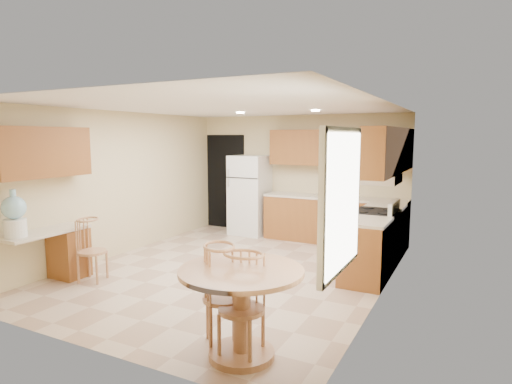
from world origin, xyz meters
The scene contains 30 objects.
floor centered at (0.00, 0.00, 0.00)m, with size 5.50×5.50×0.00m, color #C2A78D.
ceiling centered at (0.00, 0.00, 2.50)m, with size 4.50×5.50×0.02m, color white.
wall_back centered at (0.00, 2.75, 1.25)m, with size 4.50×0.02×2.50m, color #CAB688.
wall_front centered at (0.00, -2.75, 1.25)m, with size 4.50×0.02×2.50m, color #CAB688.
wall_left centered at (-2.25, 0.00, 1.25)m, with size 0.02×5.50×2.50m, color #CAB688.
wall_right centered at (2.25, 0.00, 1.25)m, with size 0.02×5.50×2.50m, color #CAB688.
doorway centered at (-1.75, 2.73, 1.05)m, with size 0.90×0.02×2.10m, color black.
base_cab_back centered at (0.88, 2.45, 0.43)m, with size 2.75×0.60×0.87m, color brown.
counter_back centered at (0.88, 2.45, 0.89)m, with size 2.75×0.63×0.04m, color beige.
base_cab_right_a centered at (1.95, 1.85, 0.43)m, with size 0.60×0.59×0.87m, color brown.
counter_right_a centered at (1.95, 1.85, 0.89)m, with size 0.63×0.59×0.04m, color beige.
base_cab_right_b centered at (1.95, 0.40, 0.43)m, with size 0.60×0.80×0.87m, color brown.
counter_right_b centered at (1.95, 0.40, 0.89)m, with size 0.63×0.80×0.04m, color beige.
upper_cab_back centered at (0.88, 2.58, 1.85)m, with size 2.75×0.33×0.70m, color brown.
upper_cab_right centered at (2.08, 1.21, 1.85)m, with size 0.33×2.42×0.70m, color brown.
upper_cab_left centered at (-2.08, -1.60, 1.85)m, with size 0.33×1.40×0.70m, color brown.
sink centered at (0.85, 2.45, 0.91)m, with size 0.78×0.44×0.01m, color silver.
range_hood centered at (2.00, 1.18, 1.42)m, with size 0.50×0.76×0.14m, color silver.
desk_pedestal centered at (-2.00, -1.32, 0.36)m, with size 0.48×0.42×0.72m, color brown.
desk_top centered at (-2.00, -1.70, 0.75)m, with size 0.50×1.20×0.04m, color beige.
window centered at (2.23, -1.85, 1.50)m, with size 0.06×1.12×1.30m.
can_light_a centered at (-0.50, 1.20, 2.48)m, with size 0.14×0.14×0.02m, color white.
can_light_b centered at (0.90, 1.20, 2.48)m, with size 0.14×0.14×0.02m, color white.
refrigerator centered at (-0.95, 2.40, 0.84)m, with size 0.74×0.72×1.67m.
stove centered at (1.92, 1.18, 0.47)m, with size 0.65×0.76×1.09m.
dining_table centered at (1.40, -2.20, 0.56)m, with size 1.16×1.16×0.86m.
chair_table_a centered at (1.13, -2.15, 0.61)m, with size 0.45×0.56×1.01m.
chair_table_b centered at (1.40, -2.29, 0.60)m, with size 0.43×0.43×0.98m.
chair_desk centered at (-1.55, -1.38, 0.55)m, with size 0.40×0.51×0.90m.
water_crock centered at (-2.00, -2.11, 1.05)m, with size 0.30×0.30×0.62m.
Camera 1 is at (3.25, -5.52, 2.07)m, focal length 30.00 mm.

